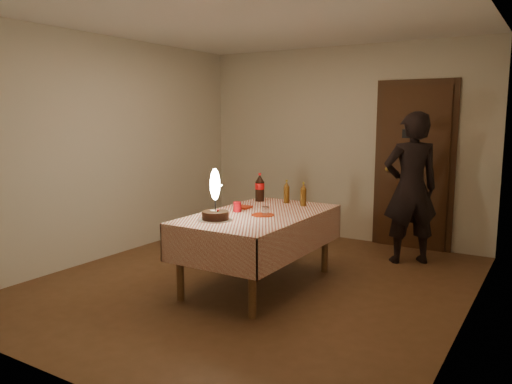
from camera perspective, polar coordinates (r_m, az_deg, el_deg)
ground at (r=5.17m, az=-0.30°, el=-10.27°), size 4.00×4.50×0.01m
room_shell at (r=4.93m, az=0.49°, el=8.39°), size 4.04×4.54×2.62m
dining_table at (r=4.93m, az=0.31°, el=-3.58°), size 1.02×1.72×0.73m
birthday_cake at (r=4.60m, az=-4.68°, el=-1.59°), size 0.31×0.31×0.48m
red_plate at (r=4.82m, az=0.79°, el=-2.63°), size 0.22×0.22×0.01m
red_cup at (r=4.99m, az=-2.15°, el=-1.70°), size 0.08×0.08×0.10m
clear_cup at (r=4.78m, az=1.12°, el=-2.22°), size 0.07×0.07×0.09m
napkin_stack at (r=5.19m, az=-1.49°, el=-1.74°), size 0.15×0.15×0.02m
cola_bottle at (r=5.59m, az=0.43°, el=0.51°), size 0.10×0.10×0.32m
amber_bottle_left at (r=5.49m, az=3.51°, el=-0.02°), size 0.06×0.06×0.25m
amber_bottle_right at (r=5.33m, az=5.44°, el=-0.31°), size 0.06×0.06×0.25m
photographer at (r=5.93m, az=17.26°, el=0.43°), size 0.75×0.70×1.73m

